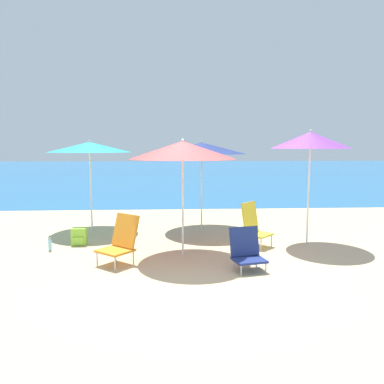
{
  "coord_description": "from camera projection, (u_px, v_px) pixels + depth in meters",
  "views": [
    {
      "loc": [
        -0.29,
        -6.14,
        1.96
      ],
      "look_at": [
        0.15,
        1.78,
        1.0
      ],
      "focal_mm": 35.0,
      "sensor_mm": 36.0,
      "label": 1
    }
  ],
  "objects": [
    {
      "name": "ground_plane",
      "position": [
        189.0,
        263.0,
        6.34
      ],
      "size": [
        60.0,
        60.0,
        0.0
      ],
      "primitive_type": "plane",
      "color": "#C6B284"
    },
    {
      "name": "sea_water",
      "position": [
        175.0,
        170.0,
        31.63
      ],
      "size": [
        60.0,
        40.0,
        0.01
      ],
      "color": "#23669E",
      "rests_on": "ground"
    },
    {
      "name": "beach_umbrella_navy",
      "position": [
        202.0,
        148.0,
        8.81
      ],
      "size": [
        2.1,
        2.1,
        2.1
      ],
      "color": "white",
      "rests_on": "ground"
    },
    {
      "name": "beach_umbrella_red",
      "position": [
        183.0,
        150.0,
        6.62
      ],
      "size": [
        1.88,
        1.88,
        2.1
      ],
      "color": "white",
      "rests_on": "ground"
    },
    {
      "name": "beach_umbrella_purple",
      "position": [
        310.0,
        140.0,
        7.36
      ],
      "size": [
        1.56,
        1.56,
        2.3
      ],
      "color": "white",
      "rests_on": "ground"
    },
    {
      "name": "beach_umbrella_teal",
      "position": [
        90.0,
        147.0,
        8.72
      ],
      "size": [
        1.95,
        1.95,
        2.12
      ],
      "color": "white",
      "rests_on": "ground"
    },
    {
      "name": "beach_chair_navy",
      "position": [
        246.0,
        250.0,
        6.0
      ],
      "size": [
        0.58,
        0.56,
        0.67
      ],
      "rotation": [
        0.0,
        0.0,
        0.22
      ],
      "color": "silver",
      "rests_on": "ground"
    },
    {
      "name": "beach_chair_yellow",
      "position": [
        254.0,
        225.0,
        7.4
      ],
      "size": [
        0.67,
        0.67,
        0.87
      ],
      "rotation": [
        0.0,
        0.0,
        0.78
      ],
      "color": "silver",
      "rests_on": "ground"
    },
    {
      "name": "beach_chair_orange",
      "position": [
        121.0,
        240.0,
        6.28
      ],
      "size": [
        0.76,
        0.77,
        0.82
      ],
      "rotation": [
        0.0,
        0.0,
        -0.7
      ],
      "color": "silver",
      "rests_on": "ground"
    },
    {
      "name": "backpack_lime",
      "position": [
        79.0,
        237.0,
        7.49
      ],
      "size": [
        0.29,
        0.22,
        0.34
      ],
      "color": "#8ECC3D",
      "rests_on": "ground"
    },
    {
      "name": "water_bottle",
      "position": [
        50.0,
        245.0,
        7.06
      ],
      "size": [
        0.06,
        0.06,
        0.29
      ],
      "color": "#8CCCEA",
      "rests_on": "ground"
    }
  ]
}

